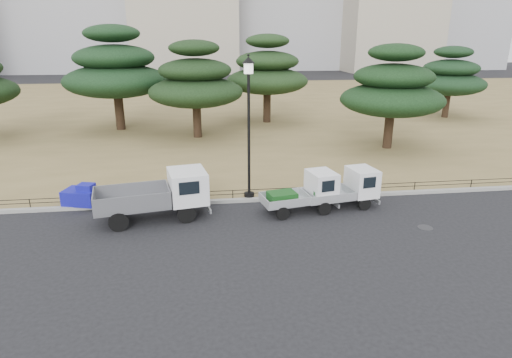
{
  "coord_description": "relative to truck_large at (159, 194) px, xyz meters",
  "views": [
    {
      "loc": [
        -2.32,
        -15.98,
        7.31
      ],
      "look_at": [
        0.0,
        2.0,
        1.3
      ],
      "focal_mm": 30.0,
      "sensor_mm": 36.0,
      "label": 1
    }
  ],
  "objects": [
    {
      "name": "tarp_pile",
      "position": [
        -3.6,
        1.76,
        -0.57
      ],
      "size": [
        1.67,
        1.41,
        0.96
      ],
      "rotation": [
        0.0,
        0.0,
        -0.27
      ],
      "color": "#1616AB",
      "rests_on": "lawn"
    },
    {
      "name": "ground",
      "position": [
        4.21,
        -1.18,
        -1.11
      ],
      "size": [
        220.0,
        220.0,
        0.0
      ],
      "primitive_type": "plane",
      "color": "black"
    },
    {
      "name": "pine_center_right",
      "position": [
        7.68,
        20.2,
        3.38
      ],
      "size": [
        7.05,
        7.05,
        7.48
      ],
      "color": "black",
      "rests_on": "lawn"
    },
    {
      "name": "pine_east_far",
      "position": [
        24.71,
        20.39,
        2.77
      ],
      "size": [
        6.43,
        6.43,
        6.46
      ],
      "color": "black",
      "rests_on": "lawn"
    },
    {
      "name": "pine_west_near",
      "position": [
        -4.67,
        18.57,
        3.75
      ],
      "size": [
        8.16,
        8.16,
        8.15
      ],
      "color": "black",
      "rests_on": "lawn"
    },
    {
      "name": "pipe_fence",
      "position": [
        4.21,
        1.57,
        -0.67
      ],
      "size": [
        38.0,
        0.04,
        0.4
      ],
      "color": "black",
      "rests_on": "lawn"
    },
    {
      "name": "lawn",
      "position": [
        4.21,
        29.42,
        -1.03
      ],
      "size": [
        120.0,
        56.0,
        0.15
      ],
      "primitive_type": "cube",
      "color": "olive",
      "rests_on": "ground"
    },
    {
      "name": "truck_kei_rear",
      "position": [
        8.19,
        0.27,
        -0.25
      ],
      "size": [
        3.48,
        1.89,
        1.73
      ],
      "rotation": [
        0.0,
        0.0,
        0.16
      ],
      "color": "black",
      "rests_on": "ground"
    },
    {
      "name": "street_lamp",
      "position": [
        4.0,
        1.72,
        3.36
      ],
      "size": [
        0.57,
        0.57,
        6.39
      ],
      "color": "black",
      "rests_on": "lawn"
    },
    {
      "name": "curb",
      "position": [
        4.21,
        1.42,
        -1.03
      ],
      "size": [
        120.0,
        0.25,
        0.16
      ],
      "primitive_type": "cube",
      "color": "gray",
      "rests_on": "ground"
    },
    {
      "name": "pine_center_left",
      "position": [
        1.58,
        14.88,
        3.11
      ],
      "size": [
        6.93,
        6.93,
        7.04
      ],
      "color": "black",
      "rests_on": "lawn"
    },
    {
      "name": "manhole",
      "position": [
        10.71,
        -2.38,
        -1.1
      ],
      "size": [
        0.6,
        0.6,
        0.01
      ],
      "primitive_type": "cylinder",
      "color": "#2D2D30",
      "rests_on": "ground"
    },
    {
      "name": "truck_large",
      "position": [
        0.0,
        0.0,
        0.0
      ],
      "size": [
        4.81,
        2.56,
        1.99
      ],
      "rotation": [
        0.0,
        0.0,
        0.18
      ],
      "color": "black",
      "rests_on": "ground"
    },
    {
      "name": "truck_kei_front",
      "position": [
        6.26,
        0.01,
        -0.25
      ],
      "size": [
        3.46,
        1.96,
        1.73
      ],
      "rotation": [
        0.0,
        0.0,
        0.19
      ],
      "color": "black",
      "rests_on": "ground"
    },
    {
      "name": "pine_east_near",
      "position": [
        14.4,
        9.88,
        2.98
      ],
      "size": [
        6.76,
        6.76,
        6.83
      ],
      "color": "black",
      "rests_on": "lawn"
    }
  ]
}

